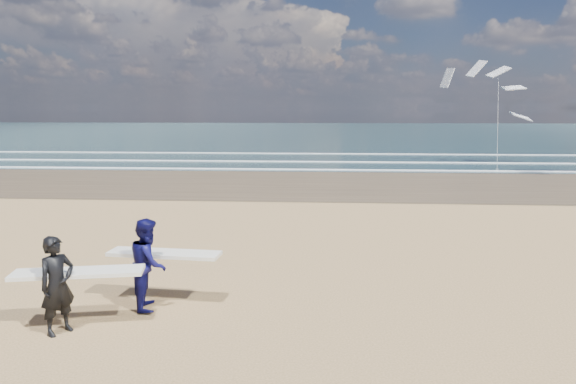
{
  "coord_description": "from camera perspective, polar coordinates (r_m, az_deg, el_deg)",
  "views": [
    {
      "loc": [
        4.0,
        -8.35,
        3.77
      ],
      "look_at": [
        3.0,
        6.0,
        1.41
      ],
      "focal_mm": 32.0,
      "sensor_mm": 36.0,
      "label": 1
    }
  ],
  "objects": [
    {
      "name": "surfer_far",
      "position": [
        10.16,
        -15.11,
        -7.58
      ],
      "size": [
        2.24,
        1.19,
        1.73
      ],
      "color": "#0D0C46",
      "rests_on": "ground"
    },
    {
      "name": "surfer_near",
      "position": [
        9.56,
        -23.94,
        -9.24
      ],
      "size": [
        2.26,
        1.19,
        1.68
      ],
      "color": "black",
      "rests_on": "ground"
    },
    {
      "name": "foam_breakers",
      "position": [
        39.98,
        27.6,
        2.92
      ],
      "size": [
        220.0,
        11.7,
        0.05
      ],
      "color": "white",
      "rests_on": "ground"
    },
    {
      "name": "kite_1",
      "position": [
        36.61,
        22.32,
        9.59
      ],
      "size": [
        6.67,
        4.83,
        7.46
      ],
      "color": "slate",
      "rests_on": "ground"
    },
    {
      "name": "ocean",
      "position": [
        82.01,
        15.33,
        6.36
      ],
      "size": [
        220.0,
        100.0,
        0.02
      ],
      "primitive_type": "cube",
      "color": "#193237",
      "rests_on": "ground"
    }
  ]
}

